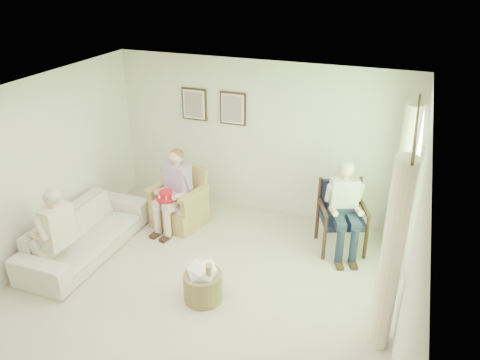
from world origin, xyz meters
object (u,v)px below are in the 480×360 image
(wicker_armchair, at_px, (180,207))
(wood_armchair, at_px, (343,213))
(person_dark, at_px, (343,202))
(person_sofa, at_px, (53,229))
(person_wicker, at_px, (175,186))
(hatbox, at_px, (203,281))
(sofa, at_px, (86,234))
(red_hat, at_px, (166,196))

(wicker_armchair, xyz_separation_m, wood_armchair, (2.60, 0.29, 0.26))
(person_dark, xyz_separation_m, person_sofa, (-3.52, -1.97, -0.08))
(person_wicker, height_order, hatbox, person_wicker)
(sofa, distance_m, person_sofa, 0.73)
(person_wicker, bearing_deg, sofa, -118.22)
(wood_armchair, bearing_deg, person_wicker, 166.66)
(person_sofa, relative_size, red_hat, 4.12)
(person_dark, xyz_separation_m, red_hat, (-2.65, -0.45, -0.16))
(person_dark, bearing_deg, sofa, 178.83)
(person_dark, height_order, person_sofa, person_dark)
(wicker_armchair, relative_size, person_dark, 0.69)
(wicker_armchair, bearing_deg, person_wicker, -78.89)
(person_sofa, relative_size, hatbox, 1.75)
(wood_armchair, distance_m, sofa, 3.85)
(person_wicker, bearing_deg, wood_armchair, 20.23)
(red_hat, bearing_deg, person_dark, 9.68)
(wood_armchair, height_order, red_hat, wood_armchair)
(wood_armchair, height_order, person_dark, person_dark)
(sofa, bearing_deg, wicker_armchair, -36.35)
(person_dark, relative_size, person_sofa, 1.08)
(person_sofa, bearing_deg, hatbox, 103.50)
(person_wicker, bearing_deg, person_sofa, -107.09)
(person_dark, relative_size, hatbox, 1.89)
(person_sofa, bearing_deg, wicker_armchair, 160.67)
(wicker_armchair, height_order, person_wicker, person_wicker)
(sofa, distance_m, hatbox, 2.11)
(wicker_armchair, height_order, hatbox, wicker_armchair)
(red_hat, bearing_deg, person_wicker, 76.20)
(person_dark, bearing_deg, person_wicker, 162.99)
(wood_armchair, xyz_separation_m, person_dark, (0.00, -0.17, 0.26))
(sofa, relative_size, person_sofa, 1.70)
(wicker_armchair, xyz_separation_m, sofa, (-0.92, -1.25, 0.02))
(person_wicker, xyz_separation_m, person_dark, (2.60, 0.25, 0.07))
(sofa, bearing_deg, wood_armchair, -66.36)
(wood_armchair, relative_size, person_sofa, 0.79)
(wood_armchair, height_order, sofa, wood_armchair)
(wood_armchair, bearing_deg, sofa, -178.82)
(wood_armchair, height_order, person_sofa, person_sofa)
(sofa, bearing_deg, person_sofa, 180.00)
(sofa, distance_m, person_wicker, 1.52)
(wicker_armchair, height_order, red_hat, wicker_armchair)
(wicker_armchair, relative_size, sofa, 0.44)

